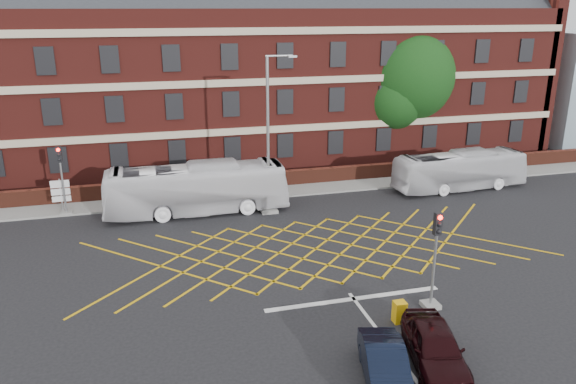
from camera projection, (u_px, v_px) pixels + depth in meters
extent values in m
plane|color=black|center=(328.00, 265.00, 27.69)|extent=(120.00, 120.00, 0.00)
cube|color=#571B16|center=(243.00, 85.00, 45.97)|extent=(50.00, 12.00, 12.00)
cube|color=#202328|center=(241.00, 8.00, 44.08)|extent=(51.00, 10.61, 10.61)
cube|color=#B7A88C|center=(258.00, 82.00, 40.08)|extent=(50.00, 0.18, 0.50)
cube|color=black|center=(258.00, 103.00, 40.57)|extent=(1.20, 0.14, 1.80)
cube|color=#512115|center=(268.00, 180.00, 39.44)|extent=(56.00, 0.50, 1.10)
cube|color=slate|center=(272.00, 191.00, 38.68)|extent=(60.00, 3.00, 0.12)
cube|color=#CC990C|center=(316.00, 249.00, 29.52)|extent=(8.22, 8.22, 0.02)
cube|color=silver|center=(354.00, 299.00, 24.48)|extent=(8.00, 0.30, 0.02)
imported|color=silver|center=(196.00, 189.00, 34.27)|extent=(11.14, 2.69, 3.10)
imported|color=silver|center=(460.00, 171.00, 38.82)|extent=(9.67, 2.75, 2.66)
imported|color=black|center=(385.00, 365.00, 18.89)|extent=(2.29, 4.17, 1.30)
imported|color=black|center=(435.00, 347.00, 19.77)|extent=(2.72, 4.65, 1.49)
cylinder|color=black|center=(403.00, 127.00, 46.56)|extent=(0.90, 0.90, 5.30)
sphere|color=black|center=(407.00, 76.00, 45.24)|extent=(7.69, 7.69, 7.69)
sphere|color=black|center=(393.00, 99.00, 44.69)|extent=(5.00, 5.00, 5.00)
sphere|color=black|center=(418.00, 90.00, 46.76)|extent=(4.61, 4.61, 4.61)
cube|color=slate|center=(430.00, 305.00, 23.81)|extent=(0.70, 0.70, 0.20)
cylinder|color=gray|center=(434.00, 270.00, 23.29)|extent=(0.12, 0.12, 3.50)
cube|color=black|center=(438.00, 224.00, 22.64)|extent=(0.30, 0.25, 0.95)
sphere|color=#FF0C05|center=(440.00, 218.00, 22.41)|extent=(0.20, 0.20, 0.20)
cube|color=slate|center=(67.00, 213.00, 34.37)|extent=(0.70, 0.70, 0.20)
cylinder|color=gray|center=(63.00, 187.00, 33.85)|extent=(0.12, 0.12, 3.50)
cube|color=black|center=(59.00, 155.00, 33.21)|extent=(0.30, 0.25, 0.95)
sphere|color=#FF0C05|center=(58.00, 150.00, 32.98)|extent=(0.20, 0.20, 0.20)
cube|color=slate|center=(269.00, 210.00, 34.84)|extent=(1.00, 1.00, 0.20)
cylinder|color=gray|center=(268.00, 137.00, 33.38)|extent=(0.18, 0.18, 9.45)
cylinder|color=gray|center=(279.00, 56.00, 32.07)|extent=(1.60, 0.12, 0.12)
cube|color=gray|center=(292.00, 56.00, 32.28)|extent=(0.50, 0.20, 0.12)
cylinder|color=gray|center=(61.00, 196.00, 34.34)|extent=(0.10, 0.10, 2.20)
cube|color=silver|center=(60.00, 184.00, 34.01)|extent=(1.10, 0.06, 0.45)
cube|color=silver|center=(61.00, 192.00, 34.17)|extent=(1.10, 0.06, 0.40)
cube|color=silver|center=(62.00, 199.00, 34.31)|extent=(1.10, 0.06, 0.35)
cube|color=#D59E0C|center=(399.00, 312.00, 22.57)|extent=(0.49, 0.44, 0.91)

